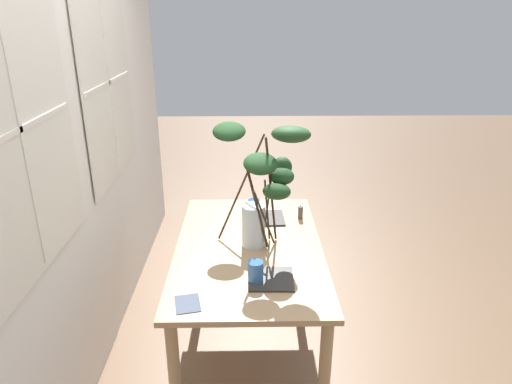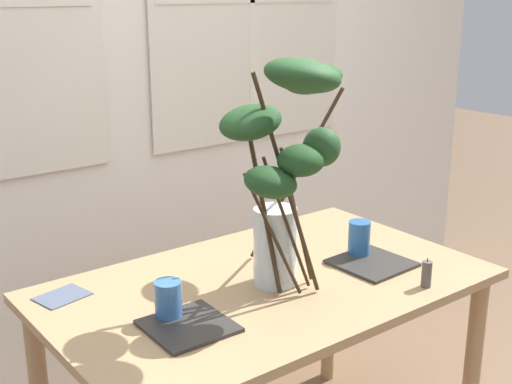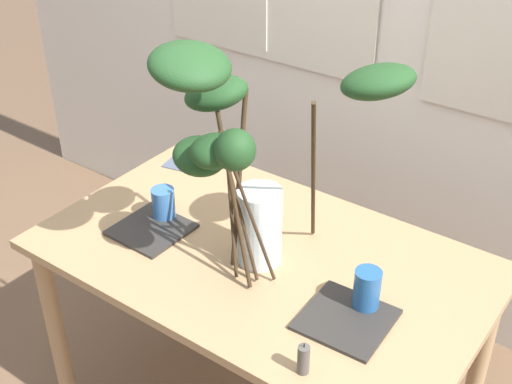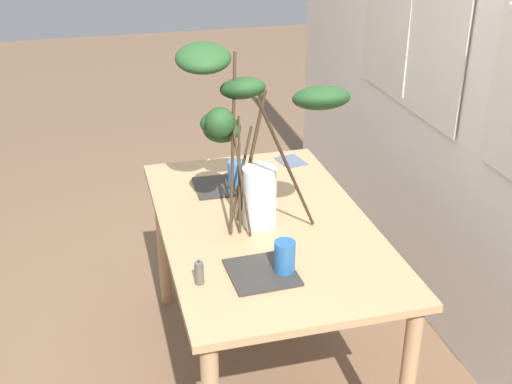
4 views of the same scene
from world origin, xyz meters
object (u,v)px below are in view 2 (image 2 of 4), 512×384
vase_with_branches (287,157)px  dining_table (266,310)px  drinking_glass_blue_right (359,239)px  plate_square_right (372,263)px  pillar_candle (427,274)px  drinking_glass_blue_left (168,300)px  plate_square_left (188,326)px

vase_with_branches → dining_table: bearing=97.8°
drinking_glass_blue_right → plate_square_right: size_ratio=0.55×
plate_square_right → pillar_candle: pillar_candle is taller
vase_with_branches → drinking_glass_blue_left: 0.54m
vase_with_branches → drinking_glass_blue_right: 0.52m
drinking_glass_blue_right → plate_square_right: 0.10m
plate_square_left → plate_square_right: (0.73, -0.00, -0.00)m
dining_table → drinking_glass_blue_left: (-0.38, -0.03, 0.16)m
drinking_glass_blue_left → plate_square_right: size_ratio=0.48×
vase_with_branches → drinking_glass_blue_right: size_ratio=5.79×
pillar_candle → drinking_glass_blue_right: bearing=87.5°
dining_table → plate_square_left: 0.40m
drinking_glass_blue_right → plate_square_left: (-0.75, -0.08, -0.06)m
plate_square_right → pillar_candle: (0.00, -0.23, 0.04)m
dining_table → plate_square_left: bearing=-163.0°
vase_with_branches → drinking_glass_blue_left: (-0.39, 0.05, -0.36)m
vase_with_branches → drinking_glass_blue_left: vase_with_branches is taller
dining_table → plate_square_left: plate_square_left is taller
drinking_glass_blue_left → plate_square_left: 0.10m
drinking_glass_blue_left → drinking_glass_blue_right: bearing=-0.1°
drinking_glass_blue_left → plate_square_left: size_ratio=0.51×
drinking_glass_blue_right → plate_square_right: (-0.02, -0.08, -0.06)m
drinking_glass_blue_left → plate_square_right: 0.75m
pillar_candle → plate_square_right: bearing=90.8°
vase_with_branches → plate_square_right: 0.55m
drinking_glass_blue_right → plate_square_right: drinking_glass_blue_right is taller
dining_table → pillar_candle: size_ratio=14.42×
plate_square_left → drinking_glass_blue_right: bearing=5.9°
dining_table → drinking_glass_blue_right: size_ratio=10.86×
dining_table → drinking_glass_blue_right: (0.38, -0.03, 0.17)m
plate_square_left → pillar_candle: size_ratio=2.31×
dining_table → plate_square_left: size_ratio=6.23×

